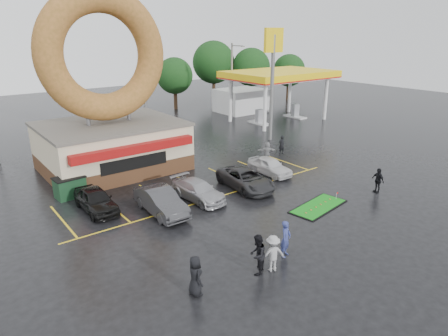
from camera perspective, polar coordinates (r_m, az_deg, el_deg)
ground at (r=23.75m, az=3.73°, el=-6.80°), size 120.00×120.00×0.00m
donut_shop at (r=31.63m, az=-16.13°, el=7.59°), size 10.20×8.70×13.50m
gas_station at (r=50.76m, az=5.49°, el=11.43°), size 12.30×13.65×5.90m
shell_sign at (r=39.14m, az=6.99°, el=14.56°), size 2.20×0.36×10.60m
streetlight_mid at (r=41.54m, az=-11.25°, el=10.99°), size 0.40×2.21×9.00m
streetlight_right at (r=48.79m, az=1.19°, el=12.49°), size 0.40×2.21×9.00m
tree_far_a at (r=61.30m, az=3.90°, el=14.17°), size 5.60×5.60×8.00m
tree_far_b at (r=64.05m, az=9.27°, el=13.59°), size 4.90×4.90×7.00m
tree_far_c at (r=61.89m, az=-1.49°, el=14.85°), size 6.30×6.30×9.00m
tree_far_d at (r=55.98m, az=-7.07°, el=12.94°), size 4.90×4.90×7.00m
car_black at (r=25.26m, az=-17.85°, el=-4.36°), size 1.69×4.11×1.40m
car_dgrey at (r=24.02m, az=-9.01°, el=-4.73°), size 1.70×4.60×1.50m
car_silver at (r=25.69m, az=-3.70°, el=-3.23°), size 2.08×4.40×1.24m
car_grey at (r=27.48m, az=3.10°, el=-1.57°), size 2.66×5.04×1.35m
car_white at (r=30.33m, az=6.55°, el=0.30°), size 1.57×3.85×1.31m
person_blue at (r=19.58m, az=8.81°, el=-9.95°), size 0.78×0.65×1.84m
person_blackjkt at (r=18.14m, az=4.79°, el=-12.21°), size 1.16×1.10×1.88m
person_hoodie at (r=18.43m, az=6.96°, el=-12.01°), size 1.28×1.00×1.74m
person_bystander at (r=16.88m, az=-4.14°, el=-15.10°), size 0.64×0.90×1.74m
person_cameraman at (r=28.63m, az=21.11°, el=-1.64°), size 0.63×1.07×1.70m
person_walker_near at (r=33.39m, az=6.15°, el=2.38°), size 1.58×1.20×1.66m
person_walker_far at (r=35.47m, az=8.21°, el=3.30°), size 0.63×0.44×1.67m
dumpster at (r=27.92m, az=-21.15°, el=-2.61°), size 1.90×1.35×1.30m
putting_green at (r=25.48m, az=13.33°, el=-5.36°), size 4.36×2.41×0.52m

